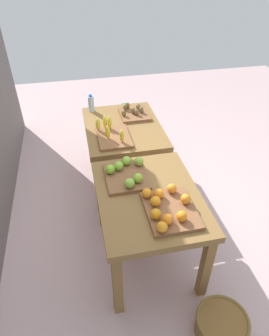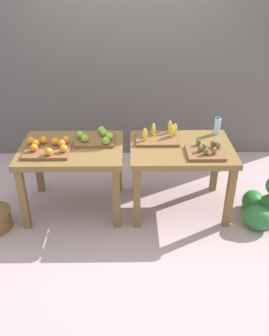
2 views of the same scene
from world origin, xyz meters
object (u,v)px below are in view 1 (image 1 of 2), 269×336
object	(u,v)px
orange_bin	(168,208)
watermelon_pile	(128,128)
display_table_right	(123,134)
kiwi_bin	(134,113)
apple_bin	(126,174)
wicker_basket	(221,326)
banana_crate	(112,135)
display_table_left	(148,205)
water_bottle	(91,104)

from	to	relation	value
orange_bin	watermelon_pile	xyz separation A→B (m)	(2.23, -0.14, -0.60)
display_table_right	kiwi_bin	size ratio (longest dim) A/B	2.89
apple_bin	kiwi_bin	world-z (taller)	apple_bin
wicker_basket	banana_crate	bearing A→B (deg)	16.38
watermelon_pile	wicker_basket	xyz separation A→B (m)	(-2.82, -0.12, -0.07)
banana_crate	watermelon_pile	bearing A→B (deg)	-18.55
kiwi_bin	orange_bin	bearing A→B (deg)	177.19
wicker_basket	kiwi_bin	bearing A→B (deg)	4.98
display_table_left	water_bottle	world-z (taller)	water_bottle
apple_bin	watermelon_pile	xyz separation A→B (m)	(1.77, -0.36, -0.60)
water_bottle	watermelon_pile	size ratio (longest dim) A/B	0.31
apple_bin	water_bottle	distance (m)	1.30
orange_bin	water_bottle	size ratio (longest dim) A/B	2.29
display_table_left	apple_bin	world-z (taller)	apple_bin
water_bottle	wicker_basket	distance (m)	2.53
banana_crate	water_bottle	size ratio (longest dim) A/B	2.17
orange_bin	watermelon_pile	world-z (taller)	orange_bin
orange_bin	water_bottle	distance (m)	1.79
banana_crate	kiwi_bin	xyz separation A→B (m)	(0.44, -0.31, -0.01)
banana_crate	apple_bin	bearing A→B (deg)	-178.41
orange_bin	kiwi_bin	xyz separation A→B (m)	(1.54, -0.08, -0.01)
orange_bin	banana_crate	bearing A→B (deg)	12.06
banana_crate	wicker_basket	distance (m)	1.89
orange_bin	banana_crate	world-z (taller)	banana_crate
display_table_right	apple_bin	xyz separation A→B (m)	(-0.87, 0.13, 0.15)
orange_bin	apple_bin	bearing A→B (deg)	25.48
display_table_right	apple_bin	size ratio (longest dim) A/B	2.52
banana_crate	wicker_basket	bearing A→B (deg)	-163.62
apple_bin	kiwi_bin	size ratio (longest dim) A/B	1.14
water_bottle	watermelon_pile	world-z (taller)	water_bottle
display_table_left	banana_crate	distance (m)	0.92
display_table_left	wicker_basket	xyz separation A→B (m)	(-0.80, -0.35, -0.52)
apple_bin	orange_bin	bearing A→B (deg)	-154.52
kiwi_bin	watermelon_pile	size ratio (longest dim) A/B	0.55
watermelon_pile	wicker_basket	size ratio (longest dim) A/B	1.73
watermelon_pile	wicker_basket	world-z (taller)	watermelon_pile
display_table_left	kiwi_bin	size ratio (longest dim) A/B	2.89
display_table_left	wicker_basket	bearing A→B (deg)	-156.35
orange_bin	wicker_basket	xyz separation A→B (m)	(-0.59, -0.26, -0.67)
wicker_basket	orange_bin	bearing A→B (deg)	23.96
kiwi_bin	water_bottle	distance (m)	0.50
display_table_right	banana_crate	world-z (taller)	banana_crate
display_table_left	banana_crate	xyz separation A→B (m)	(0.90, 0.15, 0.15)
water_bottle	kiwi_bin	bearing A→B (deg)	-113.72
display_table_right	apple_bin	bearing A→B (deg)	171.53
display_table_left	display_table_right	world-z (taller)	same
apple_bin	banana_crate	xyz separation A→B (m)	(0.65, 0.02, -0.00)
banana_crate	wicker_basket	xyz separation A→B (m)	(-1.69, -0.50, -0.67)
display_table_right	watermelon_pile	size ratio (longest dim) A/B	1.58
orange_bin	wicker_basket	size ratio (longest dim) A/B	1.22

